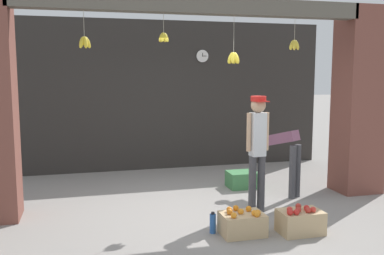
{
  "coord_description": "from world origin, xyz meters",
  "views": [
    {
      "loc": [
        -1.66,
        -5.91,
        2.0
      ],
      "look_at": [
        0.0,
        0.42,
        1.17
      ],
      "focal_mm": 40.0,
      "sensor_mm": 36.0,
      "label": 1
    }
  ],
  "objects": [
    {
      "name": "shopkeeper",
      "position": [
        0.77,
        -0.32,
        1.0
      ],
      "size": [
        0.34,
        0.28,
        1.69
      ],
      "rotation": [
        0.0,
        0.0,
        3.19
      ],
      "color": "#424247",
      "rests_on": "ground_plane"
    },
    {
      "name": "shop_pillar_right",
      "position": [
        2.86,
        0.3,
        1.54
      ],
      "size": [
        0.7,
        0.6,
        3.08
      ],
      "primitive_type": "cube",
      "color": "brown",
      "rests_on": "ground_plane"
    },
    {
      "name": "water_bottle",
      "position": [
        -0.09,
        -0.96,
        0.13
      ],
      "size": [
        0.08,
        0.08,
        0.27
      ],
      "color": "#2D60AD",
      "rests_on": "ground_plane"
    },
    {
      "name": "storefront_awning",
      "position": [
        0.01,
        0.12,
        2.94
      ],
      "size": [
        5.12,
        0.25,
        0.95
      ],
      "color": "#5B564C"
    },
    {
      "name": "fruit_crate_oranges",
      "position": [
        0.25,
        -1.1,
        0.15
      ],
      "size": [
        0.53,
        0.39,
        0.34
      ],
      "color": "tan",
      "rests_on": "ground_plane"
    },
    {
      "name": "ground_plane",
      "position": [
        0.0,
        0.0,
        0.0
      ],
      "size": [
        60.0,
        60.0,
        0.0
      ],
      "primitive_type": "plane",
      "color": "gray"
    },
    {
      "name": "shop_back_wall",
      "position": [
        0.0,
        2.89,
        1.54
      ],
      "size": [
        7.02,
        0.12,
        3.08
      ],
      "primitive_type": "cube",
      "color": "#2D2B28",
      "rests_on": "ground_plane"
    },
    {
      "name": "produce_box_green",
      "position": [
        1.07,
        0.99,
        0.14
      ],
      "size": [
        0.52,
        0.41,
        0.28
      ],
      "primitive_type": "cube",
      "color": "#42844C",
      "rests_on": "ground_plane"
    },
    {
      "name": "fruit_crate_apples",
      "position": [
        0.97,
        -1.24,
        0.16
      ],
      "size": [
        0.54,
        0.36,
        0.36
      ],
      "color": "tan",
      "rests_on": "ground_plane"
    },
    {
      "name": "wall_clock",
      "position": [
        0.85,
        2.82,
        2.36
      ],
      "size": [
        0.27,
        0.03,
        0.27
      ],
      "color": "black"
    },
    {
      "name": "worker_stooping",
      "position": [
        1.54,
        0.41,
        0.75
      ],
      "size": [
        0.57,
        0.79,
        1.12
      ],
      "rotation": [
        0.0,
        0.0,
        0.53
      ],
      "color": "#424247",
      "rests_on": "ground_plane"
    }
  ]
}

